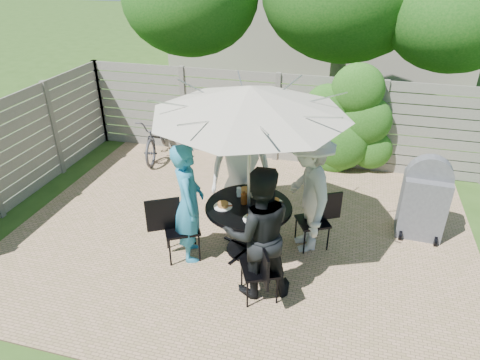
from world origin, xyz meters
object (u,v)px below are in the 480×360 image
(person_right, at_px, (307,192))
(glass_back, at_px, (239,192))
(glass_right, at_px, (266,196))
(chair_right, at_px, (313,231))
(plate_front, at_px, (253,218))
(syrup_jug, at_px, (244,199))
(plate_extra, at_px, (265,214))
(umbrella, at_px, (250,100))
(person_front, at_px, (259,233))
(bicycle, at_px, (158,135))
(plate_back, at_px, (245,191))
(bbq_grill, at_px, (424,200))
(plate_right, at_px, (274,202))
(person_back, at_px, (241,167))
(chair_front, at_px, (259,280))
(glass_front, at_px, (259,210))
(coffee_cup, at_px, (253,193))
(plate_left, at_px, (223,205))
(person_left, at_px, (189,203))
(patio_table, at_px, (249,219))
(chair_back, at_px, (240,200))
(chair_left, at_px, (181,239))

(person_right, distance_m, glass_back, 0.97)
(glass_right, bearing_deg, chair_right, 13.87)
(plate_front, distance_m, glass_back, 0.63)
(glass_back, bearing_deg, syrup_jug, -55.70)
(plate_extra, distance_m, glass_right, 0.42)
(umbrella, bearing_deg, chair_right, 22.30)
(umbrella, bearing_deg, person_front, -67.79)
(chair_right, bearing_deg, syrup_jug, -8.52)
(person_right, xyz_separation_m, glass_back, (-0.96, -0.11, -0.08))
(chair_right, bearing_deg, bicycle, -61.82)
(umbrella, distance_m, plate_back, 1.54)
(chair_right, distance_m, bbq_grill, 1.75)
(person_right, bearing_deg, plate_right, -90.00)
(umbrella, distance_m, glass_back, 1.48)
(bicycle, bearing_deg, bbq_grill, -27.48)
(person_back, xyz_separation_m, plate_front, (0.45, -1.10, -0.16))
(bbq_grill, bearing_deg, plate_extra, -146.03)
(chair_front, relative_size, person_right, 0.48)
(person_front, bearing_deg, plate_right, -113.45)
(plate_back, bearing_deg, person_back, 112.21)
(plate_back, distance_m, glass_right, 0.37)
(person_front, bearing_deg, glass_back, -84.50)
(chair_front, height_order, glass_right, glass_right)
(person_back, relative_size, glass_front, 13.90)
(plate_back, distance_m, plate_front, 0.72)
(glass_right, distance_m, coffee_cup, 0.20)
(person_back, xyz_separation_m, bicycle, (-2.35, 1.98, -0.52))
(bicycle, relative_size, bbq_grill, 1.30)
(person_right, height_order, bbq_grill, person_right)
(plate_left, xyz_separation_m, bicycle, (-2.33, 2.88, -0.36))
(person_left, height_order, bicycle, person_left)
(plate_right, bearing_deg, umbrella, -157.79)
(person_front, relative_size, bicycle, 1.03)
(patio_table, bearing_deg, bicycle, 134.14)
(person_left, relative_size, chair_right, 2.01)
(plate_left, bearing_deg, chair_front, -47.29)
(person_left, distance_m, bbq_grill, 3.52)
(person_right, bearing_deg, glass_right, -100.42)
(plate_right, bearing_deg, plate_extra, -98.75)
(person_left, bearing_deg, plate_back, -66.55)
(person_front, bearing_deg, bbq_grill, -160.96)
(person_left, distance_m, plate_extra, 1.06)
(patio_table, relative_size, coffee_cup, 13.03)
(glass_back, xyz_separation_m, glass_front, (0.39, -0.40, 0.00))
(person_back, xyz_separation_m, glass_front, (0.51, -0.97, -0.12))
(patio_table, distance_m, person_back, 0.93)
(coffee_cup, bearing_deg, plate_left, -132.23)
(umbrella, bearing_deg, chair_back, 112.17)
(patio_table, bearing_deg, plate_left, -157.79)
(chair_left, relative_size, person_right, 0.53)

